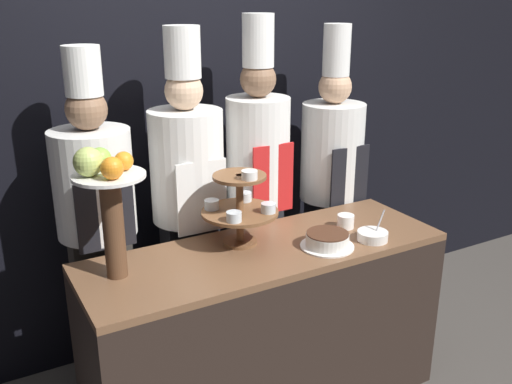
% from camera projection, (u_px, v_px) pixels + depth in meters
% --- Properties ---
extents(wall_back, '(10.00, 0.06, 2.80)m').
position_uv_depth(wall_back, '(191.00, 109.00, 3.23)').
color(wall_back, black).
rests_on(wall_back, ground_plane).
extents(buffet_counter, '(1.76, 0.59, 0.88)m').
position_uv_depth(buffet_counter, '(266.00, 329.00, 2.83)').
color(buffet_counter, black).
rests_on(buffet_counter, ground_plane).
extents(tiered_stand, '(0.37, 0.37, 0.39)m').
position_uv_depth(tiered_stand, '(240.00, 205.00, 2.67)').
color(tiered_stand, brown).
rests_on(tiered_stand, buffet_counter).
extents(fruit_pedestal, '(0.30, 0.30, 0.57)m').
position_uv_depth(fruit_pedestal, '(107.00, 192.00, 2.30)').
color(fruit_pedestal, brown).
rests_on(fruit_pedestal, buffet_counter).
extents(cake_round, '(0.26, 0.26, 0.07)m').
position_uv_depth(cake_round, '(327.00, 240.00, 2.69)').
color(cake_round, white).
rests_on(cake_round, buffet_counter).
extents(cup_white, '(0.09, 0.09, 0.07)m').
position_uv_depth(cup_white, '(346.00, 221.00, 2.91)').
color(cup_white, white).
rests_on(cup_white, buffet_counter).
extents(serving_bowl_near, '(0.15, 0.15, 0.15)m').
position_uv_depth(serving_bowl_near, '(373.00, 236.00, 2.77)').
color(serving_bowl_near, white).
rests_on(serving_bowl_near, buffet_counter).
extents(chef_left, '(0.38, 0.38, 1.80)m').
position_uv_depth(chef_left, '(97.00, 219.00, 2.75)').
color(chef_left, '#38332D').
rests_on(chef_left, ground_plane).
extents(chef_center_left, '(0.38, 0.38, 1.88)m').
position_uv_depth(chef_center_left, '(188.00, 196.00, 2.96)').
color(chef_center_left, '#28282D').
rests_on(chef_center_left, ground_plane).
extents(chef_center_right, '(0.34, 0.34, 1.92)m').
position_uv_depth(chef_center_right, '(258.00, 178.00, 3.14)').
color(chef_center_right, '#28282D').
rests_on(chef_center_right, ground_plane).
extents(chef_right, '(0.37, 0.37, 1.86)m').
position_uv_depth(chef_right, '(331.00, 176.00, 3.39)').
color(chef_right, black).
rests_on(chef_right, ground_plane).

